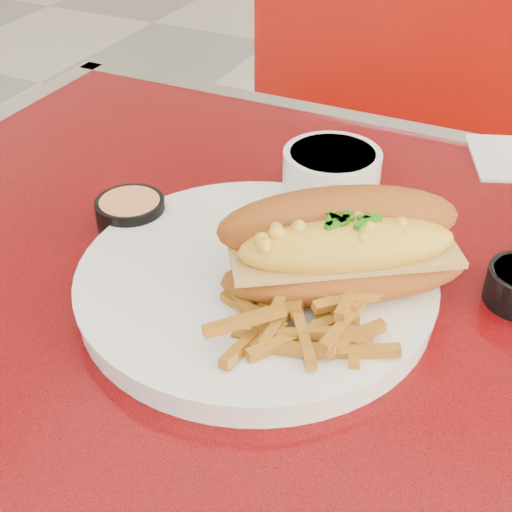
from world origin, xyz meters
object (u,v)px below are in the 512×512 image
at_px(diner_table, 391,488).
at_px(gravy_ramekin, 331,175).
at_px(fork, 331,294).
at_px(sauce_cup_left, 131,214).
at_px(booth_bench_far, 492,279).
at_px(dinner_plate, 256,282).
at_px(mac_hoagie, 343,247).

bearing_deg(diner_table, gravy_ramekin, 126.47).
xyz_separation_m(diner_table, fork, (-0.08, 0.02, 0.18)).
bearing_deg(fork, sauce_cup_left, 53.78).
bearing_deg(sauce_cup_left, gravy_ramekin, 41.52).
height_order(diner_table, booth_bench_far, booth_bench_far).
distance_m(booth_bench_far, sauce_cup_left, 0.95).
xyz_separation_m(booth_bench_far, fork, (-0.08, -0.79, 0.50)).
xyz_separation_m(booth_bench_far, sauce_cup_left, (-0.30, -0.75, 0.50)).
relative_size(dinner_plate, fork, 2.86).
height_order(diner_table, gravy_ramekin, gravy_ramekin).
relative_size(gravy_ramekin, sauce_cup_left, 1.58).
bearing_deg(gravy_ramekin, fork, -69.32).
relative_size(mac_hoagie, gravy_ramekin, 1.69).
bearing_deg(diner_table, fork, 164.82).
height_order(gravy_ramekin, sauce_cup_left, gravy_ramekin).
bearing_deg(diner_table, booth_bench_far, 90.00).
xyz_separation_m(diner_table, dinner_plate, (-0.15, 0.02, 0.17)).
relative_size(dinner_plate, sauce_cup_left, 4.44).
bearing_deg(sauce_cup_left, fork, -9.58).
bearing_deg(booth_bench_far, dinner_plate, -100.48).
bearing_deg(diner_table, dinner_plate, 172.00).
relative_size(fork, gravy_ramekin, 0.99).
relative_size(booth_bench_far, dinner_plate, 3.25).
relative_size(booth_bench_far, mac_hoagie, 5.40).
bearing_deg(sauce_cup_left, mac_hoagie, -5.23).
bearing_deg(gravy_ramekin, mac_hoagie, -66.74).
bearing_deg(diner_table, mac_hoagie, 153.57).
distance_m(booth_bench_far, gravy_ramekin, 0.81).
relative_size(mac_hoagie, sauce_cup_left, 2.67).
relative_size(diner_table, mac_hoagie, 5.54).
bearing_deg(mac_hoagie, gravy_ramekin, 79.87).
height_order(dinner_plate, gravy_ramekin, gravy_ramekin).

